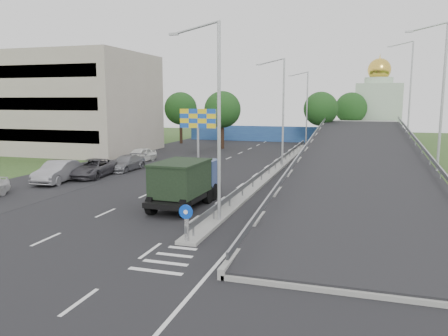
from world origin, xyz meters
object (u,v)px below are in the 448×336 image
at_px(church, 377,107).
at_px(parked_car_c, 93,168).
at_px(parked_car_b, 58,172).
at_px(lamp_post_near, 215,112).
at_px(lamp_post_mid, 281,106).
at_px(lamp_post_far, 306,105).
at_px(dump_truck, 186,181).
at_px(parked_car_e, 140,155).
at_px(sign_bollard, 187,223).
at_px(billboard, 198,121).
at_px(parked_car_d, 126,163).

relative_size(church, parked_car_c, 2.56).
bearing_deg(church, parked_car_b, -118.43).
bearing_deg(lamp_post_near, lamp_post_mid, 90.00).
xyz_separation_m(lamp_post_near, lamp_post_far, (0.00, 40.00, 0.00)).
bearing_deg(dump_truck, parked_car_e, 127.51).
height_order(church, parked_car_e, church).
relative_size(sign_bollard, parked_car_e, 0.38).
bearing_deg(lamp_post_mid, parked_car_c, -145.17).
height_order(lamp_post_mid, billboard, lamp_post_mid).
bearing_deg(parked_car_e, lamp_post_mid, 11.05).
bearing_deg(billboard, church, 59.30).
xyz_separation_m(lamp_post_far, parked_car_e, (-14.65, -20.60, -5.06)).
relative_size(lamp_post_near, lamp_post_mid, 1.00).
relative_size(parked_car_b, parked_car_c, 0.96).
bearing_deg(lamp_post_far, church, 54.76).
distance_m(lamp_post_near, dump_truck, 5.92).
relative_size(dump_truck, parked_car_e, 1.49).
xyz_separation_m(lamp_post_near, lamp_post_mid, (0.00, 20.00, 0.00)).
bearing_deg(lamp_post_near, parked_car_b, 154.53).
relative_size(lamp_post_near, dump_truck, 1.54).
bearing_deg(parked_car_e, dump_truck, -45.60).
height_order(sign_bollard, parked_car_e, sign_bollard).
xyz_separation_m(billboard, parked_car_c, (-5.04, -11.84, -3.44)).
height_order(lamp_post_mid, parked_car_e, lamp_post_mid).
bearing_deg(lamp_post_far, parked_car_c, -115.36).
xyz_separation_m(parked_car_b, parked_car_e, (0.73, 12.07, -0.10)).
bearing_deg(lamp_post_mid, dump_truck, -99.52).
bearing_deg(parked_car_d, lamp_post_near, -44.76).
bearing_deg(parked_car_c, sign_bollard, -50.68).
height_order(lamp_post_near, parked_car_c, lamp_post_near).
height_order(billboard, parked_car_c, billboard).
relative_size(lamp_post_mid, parked_car_d, 2.10).
relative_size(dump_truck, parked_car_b, 1.27).
height_order(sign_bollard, parked_car_b, sign_bollard).
distance_m(lamp_post_near, parked_car_b, 17.74).
bearing_deg(lamp_post_mid, parked_car_e, -177.64).
distance_m(sign_bollard, lamp_post_near, 6.12).
relative_size(billboard, parked_car_b, 1.07).
bearing_deg(lamp_post_far, parked_car_b, -115.21).
relative_size(lamp_post_far, parked_car_e, 2.31).
height_order(dump_truck, parked_car_c, dump_truck).
distance_m(parked_car_b, parked_car_c, 3.09).
bearing_deg(billboard, lamp_post_far, 63.16).
bearing_deg(church, lamp_post_near, -100.38).
bearing_deg(lamp_post_near, parked_car_d, 133.32).
bearing_deg(parked_car_e, lamp_post_far, 63.27).
distance_m(sign_bollard, parked_car_c, 19.81).
bearing_deg(dump_truck, parked_car_b, 162.71).
height_order(lamp_post_near, lamp_post_far, same).
bearing_deg(parked_car_c, parked_car_e, 87.31).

